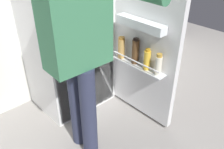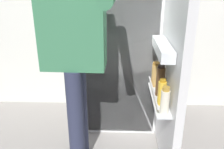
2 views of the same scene
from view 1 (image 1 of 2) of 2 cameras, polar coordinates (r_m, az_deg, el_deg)
The scene contains 3 objects.
ground_plane at distance 2.35m, azimuth -1.42°, elevation -11.31°, with size 6.08×6.08×0.00m, color gray.
refrigerator at distance 2.26m, azimuth -9.09°, elevation 10.52°, with size 0.75×1.25×1.60m.
person at distance 1.62m, azimuth -7.82°, elevation 7.14°, with size 0.52×0.74×1.56m.
Camera 1 is at (-1.13, -1.30, 1.60)m, focal length 39.07 mm.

